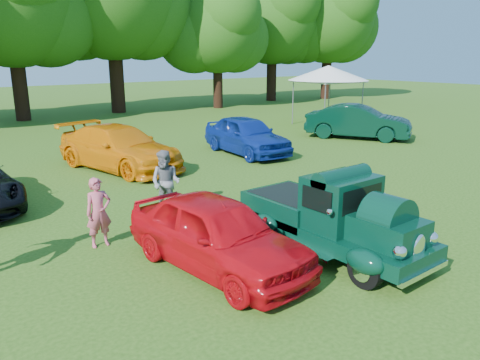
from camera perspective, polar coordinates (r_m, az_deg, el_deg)
ground at (r=9.90m, az=8.95°, el=-8.54°), size 120.00×120.00×0.00m
hero_pickup at (r=9.70m, az=11.16°, el=-4.63°), size 1.96×4.21×1.65m
red_convertible at (r=8.80m, az=-2.78°, el=-6.51°), size 2.00×4.23×1.40m
back_car_orange at (r=17.05m, az=-14.48°, el=3.83°), size 3.27×5.60×1.52m
back_car_blue at (r=19.13m, az=0.79°, el=5.50°), size 2.31×4.70×1.54m
back_car_green at (r=23.46m, az=14.20°, el=6.91°), size 3.88×5.14×1.62m
spectator_pink at (r=10.22m, az=-16.85°, el=-3.80°), size 0.56×0.39×1.49m
spectator_grey at (r=11.93m, az=-9.04°, el=-0.30°), size 0.96×1.00×1.63m
canopy_tent at (r=27.38m, az=10.71°, el=12.65°), size 5.01×5.01×3.37m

